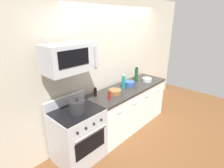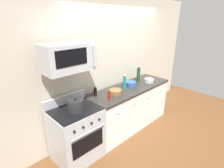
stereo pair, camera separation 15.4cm
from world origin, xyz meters
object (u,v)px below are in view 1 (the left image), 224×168
(microwave, at_px, (69,58))
(stockpot, at_px, (77,106))
(bowl_blue_mixing, at_px, (129,83))
(bottle_soy_sauce_dark, at_px, (95,92))
(bowl_wooden_salad, at_px, (115,92))
(bowl_steel_prep, at_px, (147,80))
(bottle_sparkling_teal, at_px, (123,82))
(bottle_wine_green, at_px, (136,75))
(range_oven, at_px, (78,134))
(bottle_hot_sauce_red, at_px, (109,95))

(microwave, bearing_deg, stockpot, -90.13)
(stockpot, bearing_deg, bowl_blue_mixing, 3.49)
(microwave, height_order, bottle_soy_sauce_dark, microwave)
(bowl_wooden_salad, bearing_deg, bowl_steel_prep, -4.25)
(microwave, distance_m, bowl_steel_prep, 2.06)
(bottle_sparkling_teal, height_order, stockpot, bottle_sparkling_teal)
(bowl_blue_mixing, bearing_deg, bottle_sparkling_teal, -178.85)
(bottle_sparkling_teal, xyz_separation_m, bowl_wooden_salad, (-0.32, -0.05, -0.10))
(bowl_wooden_salad, height_order, bowl_blue_mixing, bowl_blue_mixing)
(microwave, bearing_deg, bowl_blue_mixing, -0.45)
(bottle_wine_green, relative_size, bowl_blue_mixing, 1.47)
(bottle_sparkling_teal, bearing_deg, range_oven, -178.61)
(range_oven, distance_m, bowl_blue_mixing, 1.51)
(range_oven, relative_size, bottle_sparkling_teal, 3.56)
(bottle_hot_sauce_red, bearing_deg, bottle_sparkling_teal, 14.73)
(bowl_steel_prep, distance_m, stockpot, 1.90)
(microwave, bearing_deg, bottle_soy_sauce_dark, 12.27)
(bottle_wine_green, height_order, bottle_hot_sauce_red, bottle_wine_green)
(bowl_wooden_salad, relative_size, bowl_blue_mixing, 1.11)
(microwave, relative_size, bottle_hot_sauce_red, 4.11)
(stockpot, bearing_deg, bottle_sparkling_teal, 3.90)
(range_oven, xyz_separation_m, bottle_soy_sauce_dark, (0.57, 0.17, 0.53))
(bowl_blue_mixing, bearing_deg, microwave, 179.55)
(bowl_wooden_salad, bearing_deg, bottle_wine_green, 7.86)
(bottle_soy_sauce_dark, distance_m, bowl_steel_prep, 1.36)
(range_oven, height_order, bottle_soy_sauce_dark, bottle_soy_sauce_dark)
(bottle_sparkling_teal, height_order, bowl_wooden_salad, bottle_sparkling_teal)
(bottle_hot_sauce_red, bearing_deg, bottle_wine_green, 11.03)
(microwave, height_order, bowl_wooden_salad, microwave)
(bottle_wine_green, height_order, bowl_steel_prep, bottle_wine_green)
(bottle_wine_green, distance_m, bowl_wooden_salad, 0.87)
(bottle_sparkling_teal, distance_m, stockpot, 1.22)
(bowl_blue_mixing, relative_size, stockpot, 0.87)
(microwave, bearing_deg, range_oven, -90.29)
(bowl_wooden_salad, bearing_deg, bottle_hot_sauce_red, -158.74)
(bowl_wooden_salad, distance_m, stockpot, 0.90)
(range_oven, distance_m, microwave, 1.28)
(bottle_wine_green, bearing_deg, bottle_soy_sauce_dark, 176.51)
(bottle_sparkling_teal, bearing_deg, bowl_blue_mixing, 1.15)
(bottle_sparkling_teal, distance_m, bottle_soy_sauce_dark, 0.66)
(microwave, bearing_deg, bowl_wooden_salad, -4.29)
(bottle_hot_sauce_red, height_order, bottle_soy_sauce_dark, bottle_hot_sauce_red)
(microwave, distance_m, bottle_sparkling_teal, 1.39)
(range_oven, height_order, microwave, microwave)
(bowl_steel_prep, height_order, bowl_wooden_salad, same)
(microwave, distance_m, bottle_hot_sauce_red, 1.00)
(bottle_sparkling_teal, distance_m, bottle_hot_sauce_red, 0.59)
(bottle_soy_sauce_dark, xyz_separation_m, bowl_blue_mixing, (0.85, -0.13, -0.03))
(bottle_hot_sauce_red, bearing_deg, bottle_soy_sauce_dark, 104.39)
(bottle_sparkling_teal, xyz_separation_m, bottle_hot_sauce_red, (-0.57, -0.15, -0.06))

